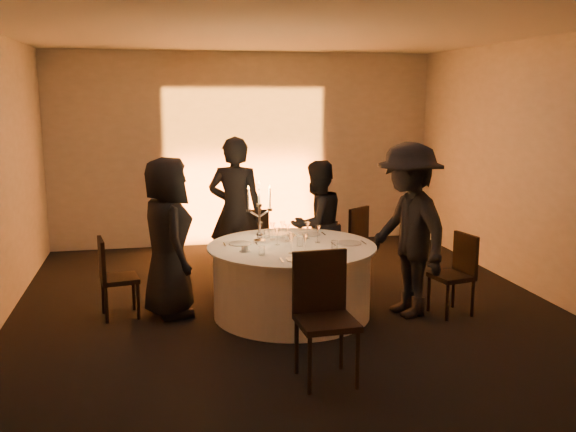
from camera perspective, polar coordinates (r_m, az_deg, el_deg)
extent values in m
plane|color=black|center=(7.05, 0.34, -8.72)|extent=(7.00, 7.00, 0.00)
plane|color=silver|center=(6.68, 0.37, 16.35)|extent=(7.00, 7.00, 0.00)
plane|color=#B5B0A8|center=(10.13, -3.85, 5.92)|extent=(7.00, 0.00, 7.00)
plane|color=#B5B0A8|center=(3.41, 12.88, -3.91)|extent=(7.00, 0.00, 7.00)
plane|color=#B5B0A8|center=(7.89, 22.21, 3.78)|extent=(0.00, 7.00, 7.00)
cube|color=black|center=(10.06, -3.51, -2.48)|extent=(0.25, 0.12, 0.10)
cylinder|color=black|center=(7.04, 0.34, -8.60)|extent=(0.60, 0.60, 0.03)
cylinder|color=black|center=(6.93, 0.34, -5.79)|extent=(0.20, 0.20, 0.75)
cylinder|color=white|center=(6.93, 0.34, -5.79)|extent=(1.68, 1.68, 0.75)
cylinder|color=white|center=(6.83, 0.34, -2.70)|extent=(1.80, 1.80, 0.02)
cube|color=black|center=(7.09, -14.75, -5.44)|extent=(0.44, 0.44, 0.05)
cube|color=black|center=(7.01, -16.23, -3.70)|extent=(0.10, 0.38, 0.43)
cylinder|color=black|center=(7.02, -13.17, -7.35)|extent=(0.04, 0.04, 0.41)
cylinder|color=black|center=(7.32, -13.56, -6.59)|extent=(0.04, 0.04, 0.41)
cylinder|color=black|center=(6.98, -15.83, -7.57)|extent=(0.04, 0.04, 0.41)
cylinder|color=black|center=(7.29, -16.11, -6.80)|extent=(0.04, 0.04, 0.41)
cube|color=black|center=(8.55, -3.09, -2.28)|extent=(0.42, 0.42, 0.05)
cube|color=black|center=(8.33, -3.03, -0.95)|extent=(0.39, 0.07, 0.44)
cylinder|color=black|center=(8.77, -2.07, -3.39)|extent=(0.04, 0.04, 0.41)
cylinder|color=black|center=(8.75, -4.24, -3.44)|extent=(0.04, 0.04, 0.41)
cylinder|color=black|center=(8.45, -1.88, -3.93)|extent=(0.04, 0.04, 0.41)
cylinder|color=black|center=(8.43, -4.13, -3.99)|extent=(0.04, 0.04, 0.41)
cube|color=black|center=(8.49, 5.28, -2.28)|extent=(0.56, 0.56, 0.05)
cube|color=black|center=(8.34, 6.31, -0.80)|extent=(0.35, 0.27, 0.46)
cylinder|color=black|center=(8.78, 5.01, -3.36)|extent=(0.04, 0.04, 0.43)
cylinder|color=black|center=(8.51, 3.62, -3.79)|extent=(0.04, 0.04, 0.43)
cylinder|color=black|center=(8.59, 6.86, -3.72)|extent=(0.04, 0.04, 0.43)
cylinder|color=black|center=(8.31, 5.50, -4.17)|extent=(0.04, 0.04, 0.43)
cube|color=black|center=(7.15, 14.31, -5.23)|extent=(0.45, 0.45, 0.05)
cube|color=black|center=(7.20, 15.50, -3.24)|extent=(0.11, 0.38, 0.44)
cylinder|color=black|center=(7.25, 12.40, -6.71)|extent=(0.04, 0.04, 0.41)
cylinder|color=black|center=(7.00, 13.97, -7.42)|extent=(0.04, 0.04, 0.41)
cylinder|color=black|center=(7.44, 14.48, -6.35)|extent=(0.04, 0.04, 0.41)
cylinder|color=black|center=(7.19, 16.08, -7.02)|extent=(0.04, 0.04, 0.41)
cube|color=black|center=(5.33, 3.45, -9.42)|extent=(0.49, 0.49, 0.05)
cube|color=black|center=(5.43, 2.81, -5.80)|extent=(0.47, 0.06, 0.53)
cylinder|color=black|center=(5.20, 1.94, -13.07)|extent=(0.04, 0.04, 0.50)
cylinder|color=black|center=(5.31, 6.20, -12.57)|extent=(0.04, 0.04, 0.50)
cylinder|color=black|center=(5.55, 0.77, -11.45)|extent=(0.04, 0.04, 0.50)
cylinder|color=black|center=(5.66, 4.77, -11.04)|extent=(0.04, 0.04, 0.50)
imported|color=black|center=(6.93, -10.66, -1.88)|extent=(0.71, 0.93, 1.71)
imported|color=black|center=(7.91, -4.68, 0.36)|extent=(0.79, 0.65, 1.86)
imported|color=black|center=(7.86, 2.57, -0.75)|extent=(0.95, 0.89, 1.57)
imported|color=black|center=(6.93, 10.64, -1.24)|extent=(0.91, 1.31, 1.86)
cylinder|color=white|center=(6.89, -4.27, -2.46)|extent=(0.25, 0.25, 0.01)
cube|color=#BCBBC0|center=(6.87, -5.68, -2.53)|extent=(0.01, 0.17, 0.01)
cube|color=#BCBBC0|center=(6.92, -2.87, -2.40)|extent=(0.02, 0.17, 0.01)
cylinder|color=white|center=(7.35, -1.02, -1.60)|extent=(0.28, 0.28, 0.01)
cube|color=#BCBBC0|center=(7.32, -2.33, -1.67)|extent=(0.02, 0.17, 0.01)
cube|color=#BCBBC0|center=(7.38, 0.28, -1.55)|extent=(0.02, 0.17, 0.01)
cylinder|color=white|center=(7.34, 1.88, -1.63)|extent=(0.25, 0.25, 0.01)
cube|color=#BCBBC0|center=(7.30, 0.59, -1.69)|extent=(0.02, 0.17, 0.01)
cube|color=#BCBBC0|center=(7.38, 3.17, -1.57)|extent=(0.02, 0.17, 0.01)
cylinder|color=white|center=(6.93, 5.41, -2.42)|extent=(0.27, 0.27, 0.01)
cube|color=#BCBBC0|center=(6.88, 4.05, -2.50)|extent=(0.02, 0.17, 0.01)
cube|color=#BCBBC0|center=(6.98, 6.74, -2.35)|extent=(0.01, 0.17, 0.01)
cylinder|color=white|center=(6.23, 0.97, -3.86)|extent=(0.25, 0.25, 0.01)
cube|color=#BCBBC0|center=(6.20, -0.56, -3.95)|extent=(0.02, 0.17, 0.01)
cube|color=#BCBBC0|center=(6.27, 2.49, -3.79)|extent=(0.01, 0.17, 0.01)
sphere|color=#F9A91F|center=(6.22, 0.97, -3.49)|extent=(0.07, 0.07, 0.07)
cylinder|color=white|center=(6.58, -3.87, -3.13)|extent=(0.11, 0.11, 0.01)
cylinder|color=white|center=(6.57, -3.87, -2.84)|extent=(0.07, 0.07, 0.06)
cylinder|color=silver|center=(6.99, -2.55, -2.22)|extent=(0.14, 0.14, 0.02)
sphere|color=silver|center=(6.98, -2.55, -1.72)|extent=(0.07, 0.07, 0.07)
cylinder|color=silver|center=(6.95, -2.56, -0.62)|extent=(0.03, 0.03, 0.36)
cylinder|color=silver|center=(6.91, -2.57, 0.96)|extent=(0.06, 0.06, 0.03)
cylinder|color=white|center=(6.89, -2.58, 1.95)|extent=(0.02, 0.02, 0.23)
cone|color=orange|center=(6.87, -2.59, 3.07)|extent=(0.02, 0.02, 0.04)
cylinder|color=silver|center=(6.92, -3.04, 0.21)|extent=(0.13, 0.02, 0.09)
cylinder|color=silver|center=(6.90, -3.52, 0.50)|extent=(0.05, 0.05, 0.03)
cylinder|color=white|center=(6.88, -3.53, 1.49)|extent=(0.02, 0.02, 0.23)
cone|color=orange|center=(6.86, -3.54, 2.61)|extent=(0.02, 0.02, 0.04)
cylinder|color=silver|center=(6.94, -2.10, 0.25)|extent=(0.13, 0.02, 0.09)
cylinder|color=silver|center=(6.94, -1.63, 0.57)|extent=(0.05, 0.05, 0.03)
cylinder|color=white|center=(6.92, -1.63, 1.55)|extent=(0.02, 0.02, 0.23)
cone|color=orange|center=(6.90, -1.64, 2.67)|extent=(0.02, 0.02, 0.04)
cylinder|color=silver|center=(7.14, 1.70, -2.01)|extent=(0.06, 0.06, 0.01)
cylinder|color=silver|center=(7.12, 1.71, -1.60)|extent=(0.01, 0.01, 0.10)
cone|color=silver|center=(7.11, 1.71, -0.90)|extent=(0.07, 0.07, 0.09)
cylinder|color=silver|center=(6.48, 0.28, -3.32)|extent=(0.06, 0.06, 0.01)
cylinder|color=silver|center=(6.47, 0.28, -2.88)|extent=(0.01, 0.01, 0.10)
cone|color=silver|center=(6.45, 0.28, -2.10)|extent=(0.07, 0.07, 0.09)
cylinder|color=silver|center=(6.95, 2.65, -2.36)|extent=(0.06, 0.06, 0.01)
cylinder|color=silver|center=(6.94, 2.65, -1.94)|extent=(0.01, 0.01, 0.10)
cone|color=silver|center=(6.92, 2.66, -1.21)|extent=(0.07, 0.07, 0.09)
cylinder|color=silver|center=(7.18, -0.49, -1.94)|extent=(0.06, 0.06, 0.01)
cylinder|color=silver|center=(7.16, -0.49, -1.53)|extent=(0.01, 0.01, 0.10)
cone|color=silver|center=(7.15, -0.49, -0.83)|extent=(0.07, 0.07, 0.09)
cylinder|color=silver|center=(7.13, -2.47, -2.03)|extent=(0.06, 0.06, 0.01)
cylinder|color=silver|center=(7.12, -2.47, -1.62)|extent=(0.01, 0.01, 0.10)
cone|color=silver|center=(7.10, -2.48, -0.91)|extent=(0.07, 0.07, 0.09)
cylinder|color=silver|center=(6.53, 1.52, -3.22)|extent=(0.06, 0.06, 0.01)
cylinder|color=silver|center=(6.52, 1.52, -2.78)|extent=(0.01, 0.01, 0.10)
cone|color=silver|center=(6.50, 1.52, -2.01)|extent=(0.07, 0.07, 0.09)
cylinder|color=silver|center=(7.02, -0.06, -2.23)|extent=(0.06, 0.06, 0.01)
cylinder|color=silver|center=(7.01, -0.06, -1.81)|extent=(0.01, 0.01, 0.10)
cone|color=silver|center=(6.99, -0.06, -1.09)|extent=(0.07, 0.07, 0.09)
cylinder|color=silver|center=(6.85, -0.97, -2.56)|extent=(0.06, 0.06, 0.01)
cylinder|color=silver|center=(6.83, -0.97, -2.13)|extent=(0.01, 0.01, 0.10)
cone|color=silver|center=(6.81, -0.97, -1.40)|extent=(0.07, 0.07, 0.09)
cylinder|color=silver|center=(7.10, -1.37, -2.08)|extent=(0.06, 0.06, 0.01)
cylinder|color=silver|center=(7.09, -1.37, -1.67)|extent=(0.01, 0.01, 0.10)
cone|color=silver|center=(7.07, -1.37, -0.95)|extent=(0.07, 0.07, 0.09)
cylinder|color=silver|center=(7.17, -1.89, -1.62)|extent=(0.07, 0.07, 0.09)
cylinder|color=silver|center=(6.68, 4.16, -2.56)|extent=(0.07, 0.07, 0.09)
cylinder|color=silver|center=(6.41, -2.35, -3.10)|extent=(0.07, 0.07, 0.09)
cylinder|color=silver|center=(6.78, 1.06, -2.32)|extent=(0.07, 0.07, 0.09)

